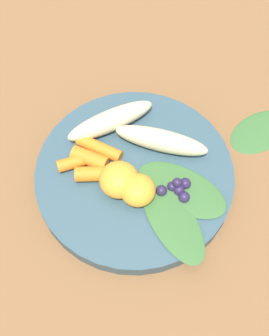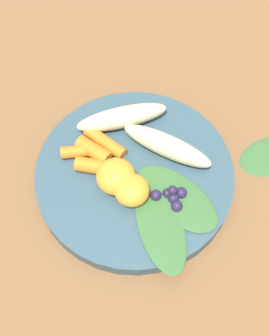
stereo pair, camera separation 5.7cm
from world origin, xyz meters
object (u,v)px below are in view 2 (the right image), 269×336
banana_peeled_left (122,117)px  orange_segment_near (132,190)px  bowl (134,176)px  banana_peeled_right (165,143)px

banana_peeled_left → orange_segment_near: (0.10, -0.05, 0.00)m
bowl → banana_peeled_left: 0.08m
banana_peeled_right → orange_segment_near: 0.08m
banana_peeled_right → orange_segment_near: orange_segment_near is taller
banana_peeled_right → banana_peeled_left: bearing=-8.1°
banana_peeled_left → banana_peeled_right: same height
banana_peeled_left → bowl: bearing=87.6°
banana_peeled_left → orange_segment_near: bearing=82.0°
bowl → orange_segment_near: bearing=-41.0°
orange_segment_near → banana_peeled_left: bearing=151.4°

